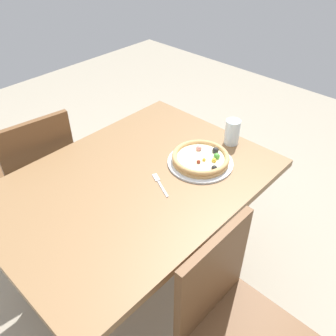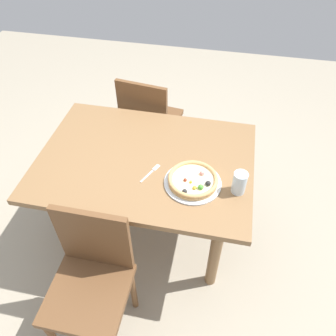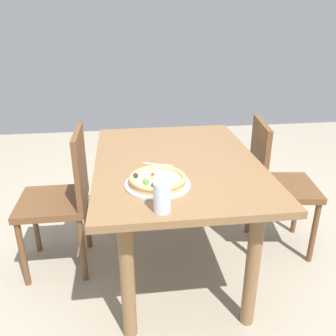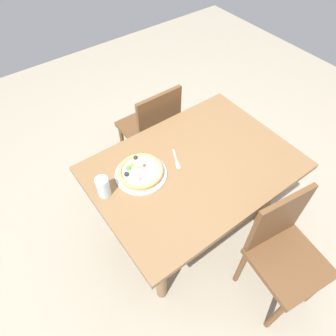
# 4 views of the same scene
# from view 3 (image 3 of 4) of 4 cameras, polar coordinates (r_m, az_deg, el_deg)

# --- Properties ---
(ground_plane) EXTENTS (6.00, 6.00, 0.00)m
(ground_plane) POSITION_cam_3_polar(r_m,az_deg,el_deg) (2.38, 1.24, -15.50)
(ground_plane) COLOR #9E937F
(dining_table) EXTENTS (1.27, 0.91, 0.74)m
(dining_table) POSITION_cam_3_polar(r_m,az_deg,el_deg) (2.04, 1.39, -1.59)
(dining_table) COLOR olive
(dining_table) RESTS_ON ground
(chair_near) EXTENTS (0.40, 0.40, 0.89)m
(chair_near) POSITION_cam_3_polar(r_m,az_deg,el_deg) (2.23, -16.47, -4.25)
(chair_near) COLOR brown
(chair_near) RESTS_ON ground
(chair_far) EXTENTS (0.45, 0.45, 0.89)m
(chair_far) POSITION_cam_3_polar(r_m,az_deg,el_deg) (2.41, 16.73, -2.08)
(chair_far) COLOR brown
(chair_far) RESTS_ON ground
(plate) EXTENTS (0.32, 0.32, 0.01)m
(plate) POSITION_cam_3_polar(r_m,az_deg,el_deg) (1.70, -1.67, -2.61)
(plate) COLOR silver
(plate) RESTS_ON dining_table
(pizza) EXTENTS (0.27, 0.27, 0.05)m
(pizza) POSITION_cam_3_polar(r_m,az_deg,el_deg) (1.69, -1.71, -1.85)
(pizza) COLOR tan
(pizza) RESTS_ON plate
(fork) EXTENTS (0.08, 0.16, 0.00)m
(fork) POSITION_cam_3_polar(r_m,az_deg,el_deg) (1.93, -1.25, 0.51)
(fork) COLOR silver
(fork) RESTS_ON dining_table
(drinking_glass) EXTENTS (0.08, 0.08, 0.13)m
(drinking_glass) POSITION_cam_3_polar(r_m,az_deg,el_deg) (1.46, -0.94, -4.67)
(drinking_glass) COLOR silver
(drinking_glass) RESTS_ON dining_table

